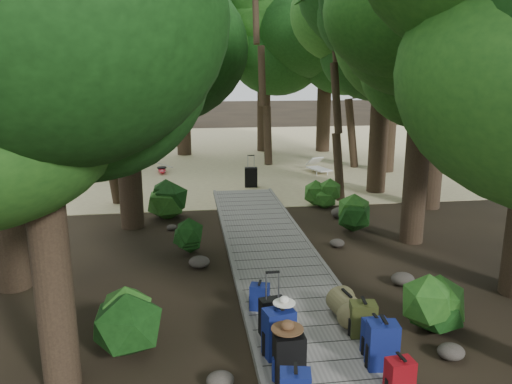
{
  "coord_description": "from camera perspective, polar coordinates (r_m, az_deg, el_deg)",
  "views": [
    {
      "loc": [
        -1.87,
        -9.6,
        4.14
      ],
      "look_at": [
        -0.07,
        3.1,
        1.0
      ],
      "focal_mm": 35.0,
      "sensor_mm": 36.0,
      "label": 1
    }
  ],
  "objects": [
    {
      "name": "kayak",
      "position": [
        21.03,
        -10.72,
        2.61
      ],
      "size": [
        0.91,
        2.93,
        0.29
      ],
      "primitive_type": "ellipsoid",
      "rotation": [
        0.0,
        0.0,
        0.1
      ],
      "color": "#A50E18",
      "rests_on": "sand_beach"
    },
    {
      "name": "shrub_left_a",
      "position": [
        7.85,
        -13.7,
        -13.95
      ],
      "size": [
        1.19,
        1.19,
        1.08
      ],
      "primitive_type": null,
      "color": "#1D4D17",
      "rests_on": "ground"
    },
    {
      "name": "rock_left_d",
      "position": [
        13.48,
        -9.62,
        -4.0
      ],
      "size": [
        0.27,
        0.24,
        0.15
      ],
      "primitive_type": null,
      "color": "#4C473F",
      "rests_on": "ground"
    },
    {
      "name": "backpack_right_d",
      "position": [
        8.11,
        12.13,
        -13.83
      ],
      "size": [
        0.43,
        0.34,
        0.6
      ],
      "primitive_type": null,
      "rotation": [
        0.0,
        0.0,
        -0.14
      ],
      "color": "#303A15",
      "rests_on": "boardwalk"
    },
    {
      "name": "shrub_right_a",
      "position": [
        8.69,
        19.65,
        -12.3
      ],
      "size": [
        0.97,
        0.97,
        0.88
      ],
      "primitive_type": null,
      "color": "#1D4D17",
      "rests_on": "ground"
    },
    {
      "name": "rock_left_b",
      "position": [
        8.82,
        -14.81,
        -13.97
      ],
      "size": [
        0.36,
        0.33,
        0.2
      ],
      "primitive_type": null,
      "color": "#4C473F",
      "rests_on": "ground"
    },
    {
      "name": "palm_left_a",
      "position": [
        15.99,
        -17.31,
        11.85
      ],
      "size": [
        4.75,
        4.75,
        7.55
      ],
      "primitive_type": null,
      "color": "#133C10",
      "rests_on": "ground"
    },
    {
      "name": "sun_lounger",
      "position": [
        20.67,
        7.23,
        2.95
      ],
      "size": [
        1.08,
        1.85,
        0.57
      ],
      "primitive_type": null,
      "rotation": [
        0.0,
        0.0,
        0.31
      ],
      "color": "silver",
      "rests_on": "sand_beach"
    },
    {
      "name": "boardwalk",
      "position": [
        11.51,
        1.83,
        -7.0
      ],
      "size": [
        2.0,
        12.0,
        0.12
      ],
      "primitive_type": "cube",
      "color": "gray",
      "rests_on": "ground"
    },
    {
      "name": "tree_back_b",
      "position": [
        26.05,
        0.92,
        15.31
      ],
      "size": [
        5.43,
        5.43,
        9.69
      ],
      "primitive_type": null,
      "color": "black",
      "rests_on": "ground"
    },
    {
      "name": "shrub_right_c",
      "position": [
        15.65,
        7.6,
        -0.31
      ],
      "size": [
        0.82,
        0.82,
        0.74
      ],
      "primitive_type": null,
      "color": "#1D4D17",
      "rests_on": "ground"
    },
    {
      "name": "shrub_left_b",
      "position": [
        11.71,
        -7.39,
        -5.03
      ],
      "size": [
        0.87,
        0.87,
        0.78
      ],
      "primitive_type": null,
      "color": "#1D4D17",
      "rests_on": "ground"
    },
    {
      "name": "tree_back_a",
      "position": [
        25.06,
        -8.56,
        15.55
      ],
      "size": [
        5.77,
        5.77,
        9.98
      ],
      "primitive_type": null,
      "color": "black",
      "rests_on": "ground"
    },
    {
      "name": "tree_right_c",
      "position": [
        12.37,
        18.6,
        12.53
      ],
      "size": [
        4.65,
        4.65,
        8.05
      ],
      "primitive_type": null,
      "color": "black",
      "rests_on": "ground"
    },
    {
      "name": "lone_suitcase_on_sand",
      "position": [
        18.03,
        -0.57,
        1.7
      ],
      "size": [
        0.47,
        0.3,
        0.71
      ],
      "primitive_type": null,
      "rotation": [
        0.0,
        0.0,
        -0.09
      ],
      "color": "black",
      "rests_on": "sand_beach"
    },
    {
      "name": "backpack_left_b",
      "position": [
        6.91,
        3.81,
        -18.16
      ],
      "size": [
        0.41,
        0.29,
        0.74
      ],
      "primitive_type": null,
      "rotation": [
        0.0,
        0.0,
        0.02
      ],
      "color": "black",
      "rests_on": "boardwalk"
    },
    {
      "name": "rock_right_a",
      "position": [
        8.22,
        21.4,
        -16.62
      ],
      "size": [
        0.4,
        0.36,
        0.22
      ],
      "primitive_type": null,
      "color": "#4C473F",
      "rests_on": "ground"
    },
    {
      "name": "tree_right_f",
      "position": [
        21.28,
        15.34,
        15.99
      ],
      "size": [
        5.76,
        5.76,
        10.29
      ],
      "primitive_type": null,
      "color": "black",
      "rests_on": "ground"
    },
    {
      "name": "rock_left_a",
      "position": [
        7.15,
        -4.11,
        -20.64
      ],
      "size": [
        0.38,
        0.34,
        0.21
      ],
      "primitive_type": null,
      "color": "#4C473F",
      "rests_on": "ground"
    },
    {
      "name": "rock_left_c",
      "position": [
        10.9,
        -6.5,
        -7.94
      ],
      "size": [
        0.45,
        0.41,
        0.25
      ],
      "primitive_type": null,
      "color": "#4C473F",
      "rests_on": "ground"
    },
    {
      "name": "tree_back_c",
      "position": [
        26.19,
        7.96,
        15.64
      ],
      "size": [
        5.62,
        5.62,
        10.12
      ],
      "primitive_type": null,
      "color": "black",
      "rests_on": "ground"
    },
    {
      "name": "tree_back_d",
      "position": [
        23.99,
        -17.04,
        11.98
      ],
      "size": [
        4.37,
        4.37,
        7.28
      ],
      "primitive_type": null,
      "color": "black",
      "rests_on": "ground"
    },
    {
      "name": "backpack_right_a",
      "position": [
        6.87,
        16.1,
        -19.66
      ],
      "size": [
        0.35,
        0.27,
        0.59
      ],
      "primitive_type": null,
      "rotation": [
        0.0,
        0.0,
        0.1
      ],
      "color": "maroon",
      "rests_on": "boardwalk"
    },
    {
      "name": "shrub_left_c",
      "position": [
        14.63,
        -10.23,
        -0.55
      ],
      "size": [
        1.28,
        1.28,
        1.16
      ],
      "primitive_type": null,
      "color": "#1D4D17",
      "rests_on": "ground"
    },
    {
      "name": "palm_right_c",
      "position": [
        22.37,
        2.08,
        13.1
      ],
      "size": [
        4.89,
        4.89,
        7.78
      ],
      "primitive_type": null,
      "color": "#133C10",
      "rests_on": "ground"
    },
    {
      "name": "ground",
      "position": [
        10.62,
        2.76,
        -9.2
      ],
      "size": [
        120.0,
        120.0,
        0.0
      ],
      "primitive_type": "plane",
      "color": "black",
      "rests_on": "ground"
    },
    {
      "name": "suitcase_on_boardwalk",
      "position": [
        7.98,
        1.86,
        -14.04
      ],
      "size": [
        0.42,
        0.28,
        0.6
      ],
      "primitive_type": null,
      "rotation": [
        0.0,
        0.0,
        0.18
      ],
      "color": "black",
      "rests_on": "boardwalk"
    },
    {
      "name": "backpack_left_c",
      "position": [
        7.42,
        2.62,
        -15.5
      ],
      "size": [
        0.48,
        0.39,
        0.79
      ],
      "primitive_type": null,
      "rotation": [
        0.0,
        0.0,
        0.22
      ],
      "color": "navy",
      "rests_on": "boardwalk"
    },
    {
      "name": "tree_left_c",
      "position": [
        13.37,
        -15.0,
        14.59
      ],
      "size": [
        5.1,
        5.1,
        8.88
      ],
      "primitive_type": null,
      "color": "black",
      "rests_on": "ground"
    },
    {
      "name": "tree_right_e",
      "position": [
        17.46,
        14.34,
        14.76
      ],
      "size": [
        5.08,
        5.08,
        9.14
      ],
      "primitive_type": null,
      "color": "black",
      "rests_on": "ground"
    },
    {
      "name": "tree_right_d",
      "position": [
        15.87,
        20.46,
        15.99
      ],
      "size": [
        5.44,
        5.44,
        9.98
      ],
      "primitive_type": null,
      "color": "black",
      "rests_on": "ground"
    },
    {
      "name": "backpack_right_c",
      "position": [
        7.67,
        13.47,
        -15.64
      ],
      "size": [
        0.36,
        0.26,
        0.6
      ],
      "primitive_type": null,
      "rotation": [
        0.0,
        0.0,
        0.03
      ],
      "color": "navy",
      "rests_on": "boardwalk"
    },
    {
      "name": "shrub_right_b",
      "position": [
        13.14,
        11.24,
        -2.59
      ],
      "size": [
        1.12,
        1.12,
        1.0
      ],
      "primitive_type": null,
      "color": "#1D4D17",
      "rests_on": "ground"
    },
    {
      "name": "hat_white",
      "position": [
        7.26,
        3.25,
        -12.19
      ],
      "size": [
        0.32,
        0.32,
        0.11
      ],
      "primitive_type": null,
      "color": "silver",
      "rests_on": "backpack_left_c"
    },
    {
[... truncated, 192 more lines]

